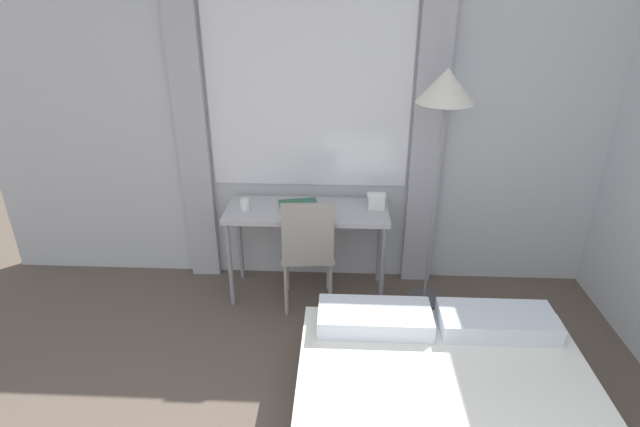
{
  "coord_description": "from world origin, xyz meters",
  "views": [
    {
      "loc": [
        0.18,
        -0.58,
        2.37
      ],
      "look_at": [
        0.03,
        2.53,
        0.91
      ],
      "focal_mm": 28.0,
      "sensor_mm": 36.0,
      "label": 1
    }
  ],
  "objects": [
    {
      "name": "book",
      "position": [
        -0.16,
        2.99,
        0.78
      ],
      "size": [
        0.33,
        0.23,
        0.02
      ],
      "rotation": [
        0.0,
        0.0,
        0.22
      ],
      "color": "#33664C",
      "rests_on": "desk"
    },
    {
      "name": "wall_back_with_window",
      "position": [
        -0.01,
        3.25,
        1.35
      ],
      "size": [
        5.48,
        0.13,
        2.7
      ],
      "color": "silver",
      "rests_on": "ground_plane"
    },
    {
      "name": "desk_chair",
      "position": [
        -0.07,
        2.72,
        0.54
      ],
      "size": [
        0.43,
        0.43,
        0.95
      ],
      "rotation": [
        0.0,
        0.0,
        0.08
      ],
      "color": "gray",
      "rests_on": "ground_plane"
    },
    {
      "name": "desk",
      "position": [
        -0.09,
        2.93,
        0.69
      ],
      "size": [
        1.26,
        0.49,
        0.76
      ],
      "color": "#B2B2B7",
      "rests_on": "ground_plane"
    },
    {
      "name": "mug",
      "position": [
        -0.56,
        2.89,
        0.81
      ],
      "size": [
        0.07,
        0.07,
        0.09
      ],
      "color": "white",
      "rests_on": "desk"
    },
    {
      "name": "standing_lamp",
      "position": [
        0.87,
        2.83,
        1.62
      ],
      "size": [
        0.4,
        0.4,
        1.85
      ],
      "color": "#4C4C51",
      "rests_on": "ground_plane"
    },
    {
      "name": "telephone",
      "position": [
        0.45,
        3.0,
        0.81
      ],
      "size": [
        0.14,
        0.15,
        0.11
      ],
      "color": "white",
      "rests_on": "desk"
    }
  ]
}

